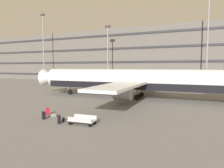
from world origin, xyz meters
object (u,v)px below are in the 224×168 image
object	(u,v)px
suitcase_black	(59,119)
backpack_small	(63,120)
airliner	(134,81)
baggage_cart	(82,120)
suitcase_teal	(44,115)
suitcase_navy	(48,111)
suitcase_laid_flat	(52,115)

from	to	relation	value
suitcase_black	backpack_small	world-z (taller)	suitcase_black
airliner	backpack_small	distance (m)	18.12
airliner	baggage_cart	world-z (taller)	airliner
suitcase_teal	backpack_small	bearing A→B (deg)	-0.58
suitcase_black	suitcase_navy	bearing A→B (deg)	146.52
suitcase_navy	suitcase_black	xyz separation A→B (m)	(3.57, -2.36, 0.01)
airliner	suitcase_teal	distance (m)	18.50
backpack_small	suitcase_navy	bearing A→B (deg)	154.33
suitcase_navy	backpack_small	world-z (taller)	suitcase_navy
airliner	backpack_small	xyz separation A→B (m)	(-1.81, -17.80, -2.90)
suitcase_navy	backpack_small	bearing A→B (deg)	-25.67
suitcase_navy	suitcase_teal	world-z (taller)	suitcase_navy
suitcase_laid_flat	suitcase_teal	distance (m)	1.38
suitcase_navy	suitcase_black	world-z (taller)	suitcase_black
suitcase_laid_flat	suitcase_navy	xyz separation A→B (m)	(-0.99, 0.33, 0.30)
suitcase_laid_flat	suitcase_navy	bearing A→B (deg)	161.71
suitcase_teal	suitcase_black	world-z (taller)	suitcase_black
suitcase_teal	suitcase_black	xyz separation A→B (m)	(2.61, -0.69, 0.00)
airliner	suitcase_teal	world-z (taller)	airliner
suitcase_teal	backpack_small	distance (m)	2.59
airliner	suitcase_black	size ratio (longest dim) A/B	39.30
suitcase_teal	baggage_cart	size ratio (longest dim) A/B	0.29
backpack_small	baggage_cart	xyz separation A→B (m)	(2.24, 0.05, 0.20)
airliner	suitcase_teal	size ratio (longest dim) A/B	42.23
airliner	baggage_cart	distance (m)	17.96
suitcase_laid_flat	baggage_cart	distance (m)	4.98
airliner	suitcase_laid_flat	world-z (taller)	airliner
suitcase_black	baggage_cart	bearing A→B (deg)	17.77
suitcase_laid_flat	baggage_cart	bearing A→B (deg)	-15.45
airliner	suitcase_laid_flat	xyz separation A→B (m)	(-4.36, -16.42, -3.00)
suitcase_laid_flat	suitcase_navy	world-z (taller)	suitcase_navy
suitcase_navy	suitcase_laid_flat	bearing A→B (deg)	-18.29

